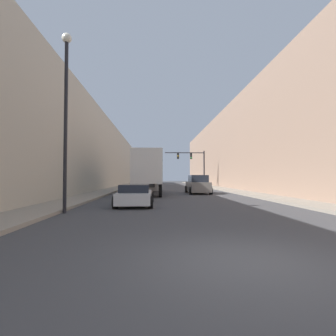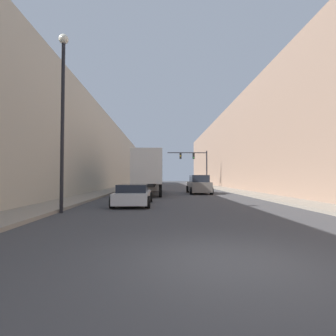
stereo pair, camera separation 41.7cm
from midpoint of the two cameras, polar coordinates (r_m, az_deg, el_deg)
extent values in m
plane|color=#424244|center=(5.39, 14.33, -19.40)|extent=(200.00, 200.00, 0.00)
cube|color=gray|center=(35.98, 11.04, -4.40)|extent=(2.23, 80.00, 0.15)
cube|color=gray|center=(35.39, -11.74, -4.43)|extent=(2.23, 80.00, 0.15)
cube|color=#997A66|center=(37.37, 17.15, 4.48)|extent=(6.00, 80.00, 11.52)
cube|color=#BCB29E|center=(36.38, -18.11, 3.21)|extent=(6.00, 80.00, 9.69)
cube|color=silver|center=(25.35, -4.74, -0.03)|extent=(2.44, 10.98, 2.75)
cube|color=black|center=(25.35, -4.75, -3.48)|extent=(1.22, 10.98, 0.24)
cube|color=silver|center=(31.94, -4.32, -2.29)|extent=(2.44, 2.23, 2.88)
cylinder|color=black|center=(21.16, -8.08, -4.99)|extent=(0.25, 1.00, 1.00)
cylinder|color=black|center=(21.06, -2.25, -5.02)|extent=(0.25, 1.00, 1.00)
cylinder|color=black|center=(22.35, -7.79, -4.83)|extent=(0.25, 1.00, 1.00)
cylinder|color=black|center=(22.26, -2.28, -4.85)|extent=(0.25, 1.00, 1.00)
cylinder|color=black|center=(32.01, -6.25, -3.96)|extent=(0.25, 1.00, 1.00)
cylinder|color=black|center=(31.95, -2.40, -3.98)|extent=(0.25, 1.00, 1.00)
cube|color=silver|center=(15.41, -7.87, -6.22)|extent=(1.82, 4.66, 0.59)
cube|color=#1E232D|center=(15.15, -7.94, -4.35)|extent=(1.60, 2.56, 0.43)
cylinder|color=black|center=(17.14, -10.42, -6.29)|extent=(0.25, 0.64, 0.64)
cylinder|color=black|center=(16.99, -4.31, -6.35)|extent=(0.25, 0.64, 0.64)
cylinder|color=black|center=(13.83, -12.31, -7.32)|extent=(0.25, 0.64, 0.64)
cylinder|color=black|center=(13.65, -4.71, -7.43)|extent=(0.25, 0.64, 0.64)
cube|color=slate|center=(26.10, 6.01, -4.06)|extent=(1.86, 4.70, 0.94)
cube|color=#1E232D|center=(25.85, 6.09, -2.29)|extent=(1.64, 2.59, 0.67)
cylinder|color=black|center=(27.63, 3.59, -4.60)|extent=(0.25, 0.70, 0.70)
cylinder|color=black|center=(27.89, 7.39, -4.56)|extent=(0.25, 0.70, 0.70)
cylinder|color=black|center=(24.26, 4.47, -4.96)|extent=(0.25, 0.70, 0.70)
cylinder|color=black|center=(24.56, 8.79, -4.91)|extent=(0.25, 0.70, 0.70)
cylinder|color=black|center=(40.71, 7.58, -0.25)|extent=(0.20, 0.20, 5.65)
cube|color=black|center=(40.43, 3.32, 3.33)|extent=(6.06, 0.12, 0.12)
cube|color=black|center=(40.50, 4.75, 2.60)|extent=(0.30, 0.24, 0.90)
sphere|color=green|center=(40.34, 4.78, 2.22)|extent=(0.18, 0.18, 0.18)
cube|color=black|center=(40.29, 1.90, 2.62)|extent=(0.30, 0.24, 0.90)
sphere|color=gold|center=(40.15, 1.91, 2.63)|extent=(0.18, 0.18, 0.18)
cylinder|color=black|center=(12.89, -22.28, 8.41)|extent=(0.16, 0.16, 7.82)
sphere|color=silver|center=(14.19, -22.04, 24.76)|extent=(0.44, 0.44, 0.44)
camera|label=1|loc=(0.21, -90.57, 0.02)|focal=28.00mm
camera|label=2|loc=(0.21, 89.43, -0.02)|focal=28.00mm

